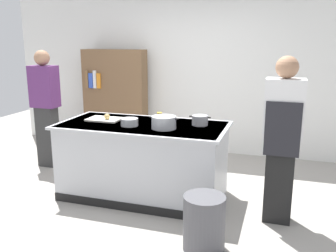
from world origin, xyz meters
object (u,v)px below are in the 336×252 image
at_px(sauce_pan, 200,120).
at_px(trash_bin, 204,223).
at_px(mixing_bowl, 129,122).
at_px(stock_pot, 164,122).
at_px(bookshelf, 115,99).
at_px(person_chef, 282,137).
at_px(person_guest, 46,106).
at_px(juice_cup, 160,116).
at_px(onion, 107,117).

xyz_separation_m(sauce_pan, trash_bin, (0.30, -1.09, -0.70)).
relative_size(mixing_bowl, trash_bin, 0.38).
distance_m(stock_pot, bookshelf, 2.46).
bearing_deg(person_chef, person_guest, 97.06).
xyz_separation_m(sauce_pan, person_guest, (-2.42, 0.45, -0.05)).
relative_size(stock_pot, juice_cup, 3.39).
bearing_deg(onion, sauce_pan, 6.82).
height_order(onion, trash_bin, onion).
height_order(mixing_bowl, person_guest, person_guest).
bearing_deg(person_chef, juice_cup, 94.03).
relative_size(sauce_pan, juice_cup, 2.52).
relative_size(mixing_bowl, juice_cup, 1.98).
relative_size(trash_bin, bookshelf, 0.30).
xyz_separation_m(mixing_bowl, trash_bin, (1.06, -0.81, -0.69)).
xyz_separation_m(stock_pot, mixing_bowl, (-0.42, 0.01, -0.03)).
bearing_deg(stock_pot, bookshelf, 128.33).
height_order(stock_pot, trash_bin, stock_pot).
relative_size(juice_cup, bookshelf, 0.06).
distance_m(trash_bin, person_guest, 3.19).
xyz_separation_m(mixing_bowl, bookshelf, (-1.11, 1.92, -0.09)).
distance_m(onion, trash_bin, 1.85).
distance_m(onion, person_chef, 2.05).
xyz_separation_m(onion, stock_pot, (0.78, -0.15, 0.01)).
xyz_separation_m(trash_bin, person_chef, (0.62, 0.77, 0.66)).
bearing_deg(person_guest, stock_pot, 70.11).
xyz_separation_m(person_chef, person_guest, (-3.33, 0.77, -0.00)).
bearing_deg(onion, person_chef, -5.20).
bearing_deg(person_chef, sauce_pan, 90.77).
xyz_separation_m(mixing_bowl, person_chef, (1.68, -0.04, -0.03)).
xyz_separation_m(person_guest, bookshelf, (0.54, 1.20, -0.06)).
bearing_deg(bookshelf, trash_bin, -51.47).
xyz_separation_m(trash_bin, bookshelf, (-2.17, 2.73, 0.59)).
distance_m(onion, juice_cup, 0.64).
bearing_deg(onion, trash_bin, -33.77).
distance_m(onion, sauce_pan, 1.13).
bearing_deg(mixing_bowl, onion, 157.94).
xyz_separation_m(trash_bin, person_guest, (-2.72, 1.53, 0.65)).
bearing_deg(stock_pot, person_guest, 160.47).
bearing_deg(bookshelf, person_guest, -114.50).
bearing_deg(stock_pot, onion, 168.74).
bearing_deg(onion, bookshelf, 112.85).
height_order(person_chef, person_guest, same).
distance_m(person_chef, bookshelf, 3.41).
height_order(stock_pot, mixing_bowl, stock_pot).
bearing_deg(sauce_pan, person_chef, -19.21).
relative_size(juice_cup, person_guest, 0.06).
height_order(juice_cup, person_chef, person_chef).
distance_m(person_chef, person_guest, 3.42).
distance_m(stock_pot, person_guest, 2.20).
xyz_separation_m(onion, person_chef, (2.04, -0.19, -0.04)).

